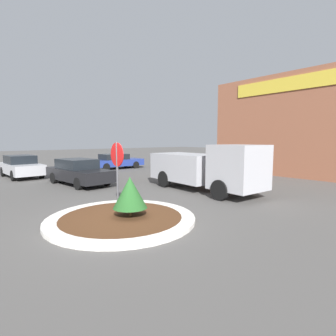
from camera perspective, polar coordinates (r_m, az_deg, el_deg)
The scene contains 9 objects.
ground_plane at distance 8.40m, azimuth -10.06°, elevation -11.18°, with size 120.00×120.00×0.00m, color #514F4C.
traffic_island at distance 8.38m, azimuth -10.06°, elevation -10.76°, with size 4.55×4.55×0.13m.
stop_sign at distance 8.96m, azimuth -11.01°, elevation 0.99°, with size 0.81×0.07×2.42m.
island_shrub at distance 8.16m, azimuth -8.28°, elevation -5.30°, with size 1.06×1.06×1.23m.
utility_truck at distance 12.77m, azimuth 8.09°, elevation 0.10°, with size 6.30×2.38×2.28m.
storefront_building at distance 21.55m, azimuth 29.71°, elevation 7.92°, with size 13.04×6.07×6.88m.
parked_sedan_blue at distance 22.97m, azimuth -11.28°, elevation 1.47°, with size 1.93×4.56×1.28m.
parked_sedan_black at distance 15.42m, azimuth -18.87°, elevation -0.78°, with size 4.74×2.27×1.42m.
parked_sedan_silver at distance 19.91m, azimuth -29.33°, elevation 0.32°, with size 4.38×2.00×1.46m.
Camera 1 is at (6.93, -4.04, 2.50)m, focal length 28.00 mm.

